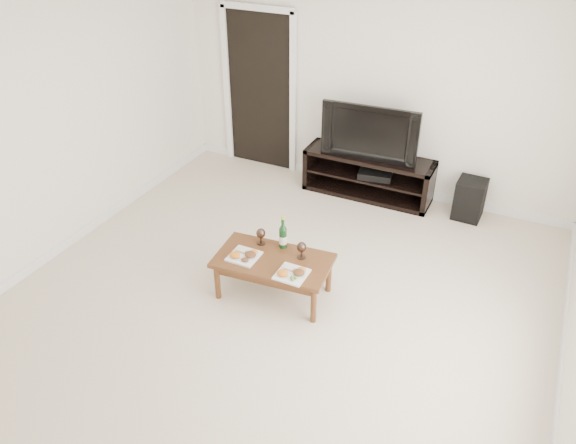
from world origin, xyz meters
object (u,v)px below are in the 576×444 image
Objects in this scene: subwoofer at (470,199)px; coffee_table at (274,277)px; media_console at (368,175)px; television at (372,130)px.

coffee_table is (-1.42, -2.27, -0.03)m from subwoofer.
media_console is 1.25m from subwoofer.
television reaches higher than coffee_table.
subwoofer is 2.68m from coffee_table.
television is 2.41× the size of subwoofer.
coffee_table is (-0.17, -2.26, -0.07)m from media_console.
subwoofer reaches higher than coffee_table.
subwoofer is at bearing -2.82° from television.
media_console is 1.47× the size of coffee_table.
media_console is 0.61m from television.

